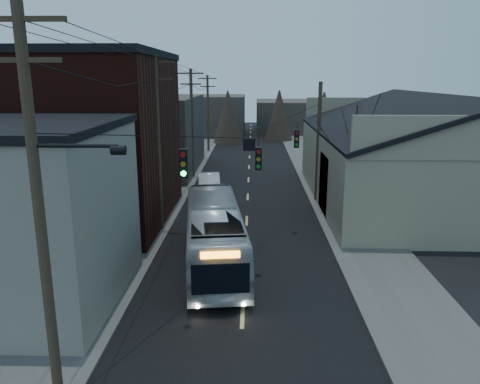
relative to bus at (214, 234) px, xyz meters
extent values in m
cube|color=black|center=(1.48, 16.85, -1.49)|extent=(9.00, 110.00, 0.02)
cube|color=#474744|center=(-5.02, 16.85, -1.44)|extent=(4.00, 110.00, 0.12)
cube|color=#474744|center=(7.98, 16.85, -1.44)|extent=(4.00, 110.00, 0.12)
cube|color=gray|center=(-7.52, -4.15, 2.00)|extent=(8.00, 8.00, 7.00)
cube|color=black|center=(-8.52, 6.85, 3.50)|extent=(10.00, 12.00, 10.00)
cube|color=#38322D|center=(-8.02, 22.85, 2.00)|extent=(9.00, 14.00, 7.00)
cube|color=gray|center=(14.48, 11.85, 1.00)|extent=(16.00, 20.00, 5.00)
cube|color=black|center=(10.48, 11.85, 4.80)|extent=(8.16, 20.60, 2.86)
cube|color=#38322D|center=(-4.52, 51.85, 1.50)|extent=(10.00, 12.00, 6.00)
cube|color=#38322D|center=(8.48, 56.85, 1.00)|extent=(12.00, 14.00, 5.00)
cone|color=black|center=(7.98, 6.85, 2.10)|extent=(0.40, 0.40, 7.20)
cylinder|color=#382B1E|center=(-3.52, -10.15, 3.75)|extent=(0.28, 0.28, 10.50)
cube|color=#382B1E|center=(-3.52, -10.15, 8.60)|extent=(2.20, 0.12, 0.12)
cylinder|color=#382B1E|center=(-3.52, 4.85, 3.50)|extent=(0.28, 0.28, 10.00)
cube|color=#382B1E|center=(-3.52, 4.85, 8.10)|extent=(2.20, 0.12, 0.12)
cylinder|color=#382B1E|center=(-3.52, 19.85, 3.25)|extent=(0.28, 0.28, 9.50)
cube|color=#382B1E|center=(-3.52, 19.85, 7.60)|extent=(2.20, 0.12, 0.12)
cylinder|color=#382B1E|center=(-3.52, 34.85, 3.00)|extent=(0.28, 0.28, 9.00)
cube|color=#382B1E|center=(-3.52, 34.85, 7.10)|extent=(2.20, 0.12, 0.12)
cylinder|color=#382B1E|center=(6.48, 11.85, 2.75)|extent=(0.28, 0.28, 8.50)
cube|color=black|center=(-0.52, -5.65, 4.45)|extent=(0.28, 0.20, 1.00)
cube|color=black|center=(2.08, -1.15, 3.85)|extent=(0.28, 0.20, 1.00)
cube|color=black|center=(4.28, 4.85, 3.95)|extent=(0.28, 0.20, 1.00)
imported|color=#A1A8AD|center=(0.00, 0.00, 0.00)|extent=(3.83, 10.98, 2.99)
imported|color=#B7B9C0|center=(-1.52, 13.83, -0.73)|extent=(2.18, 4.83, 1.54)
camera|label=1|loc=(1.82, -21.25, 7.33)|focal=35.00mm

